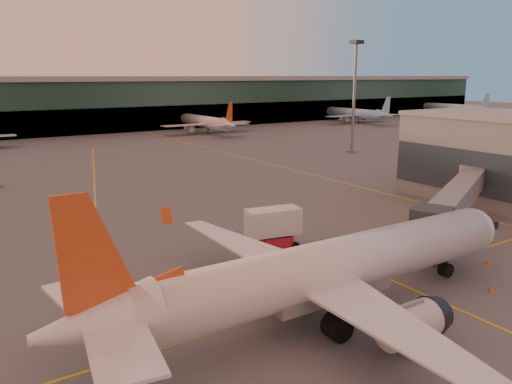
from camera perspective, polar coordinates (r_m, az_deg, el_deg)
ground at (r=40.81m, az=15.17°, el=-13.30°), size 600.00×600.00×0.00m
taxi_markings at (r=73.55m, az=-15.78°, el=-1.39°), size 100.12×173.00×0.01m
terminal at (r=168.20m, az=-23.75°, el=8.99°), size 400.00×20.00×17.60m
gate_building at (r=82.18m, az=25.86°, el=3.76°), size 18.40×22.40×12.60m
mast_east_near at (r=119.36m, az=11.20°, el=11.50°), size 2.40×2.40×25.60m
distant_aircraft_row at (r=148.10m, az=-17.71°, el=5.64°), size 350.00×34.00×13.00m
main_airplane at (r=37.32m, az=7.80°, el=-8.98°), size 39.49×35.47×11.94m
jet_bridge at (r=63.18m, az=22.30°, el=-0.39°), size 28.32×15.84×5.90m
catering_truck at (r=52.29m, az=2.04°, el=-3.93°), size 6.01×3.49×4.39m
cone_nose at (r=53.74m, az=24.97°, el=-7.24°), size 0.44×0.44×0.56m
cone_fwd at (r=47.30m, az=25.31°, el=-9.99°), size 0.48×0.48×0.61m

